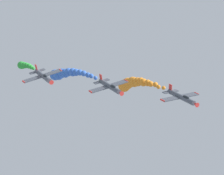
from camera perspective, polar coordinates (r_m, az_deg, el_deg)
name	(u,v)px	position (r m, az deg, el deg)	size (l,w,h in m)	color
airplane_right_inner	(181,97)	(97.64, 9.01, -1.24)	(9.56, 10.35, 2.32)	#474C56
smoke_trail_right_inner	(131,84)	(120.82, 2.43, 0.50)	(5.98, 27.00, 9.44)	orange
airplane_left_outer	(110,86)	(98.58, -0.28, 0.15)	(9.53, 10.35, 2.66)	#474C56
smoke_trail_left_outer	(64,74)	(121.43, -6.24, 1.79)	(3.65, 25.86, 7.45)	blue
airplane_right_outer	(43,76)	(102.93, -8.93, 1.49)	(9.48, 10.35, 2.83)	#474C56
smoke_trail_right_outer	(24,65)	(118.30, -11.37, 2.82)	(2.32, 13.63, 3.67)	green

